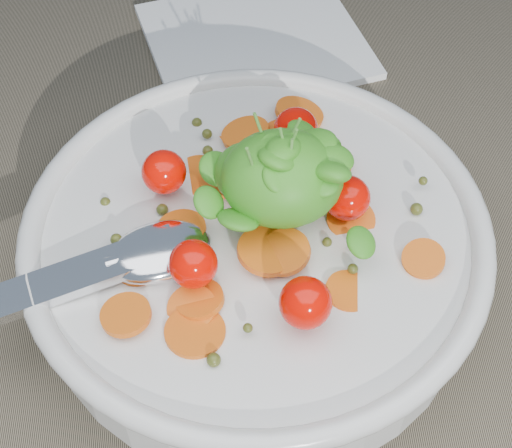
{
  "coord_description": "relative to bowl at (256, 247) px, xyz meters",
  "views": [
    {
      "loc": [
        0.01,
        -0.27,
        0.43
      ],
      "look_at": [
        0.03,
        0.03,
        0.06
      ],
      "focal_mm": 55.0,
      "sensor_mm": 36.0,
      "label": 1
    }
  ],
  "objects": [
    {
      "name": "ground",
      "position": [
        -0.03,
        -0.03,
        -0.03
      ],
      "size": [
        6.0,
        6.0,
        0.0
      ],
      "primitive_type": "plane",
      "color": "#756A54",
      "rests_on": "ground"
    },
    {
      "name": "bowl",
      "position": [
        0.0,
        0.0,
        0.0
      ],
      "size": [
        0.31,
        0.29,
        0.12
      ],
      "color": "silver",
      "rests_on": "ground"
    },
    {
      "name": "napkin",
      "position": [
        0.01,
        0.24,
        -0.03
      ],
      "size": [
        0.21,
        0.19,
        0.01
      ],
      "primitive_type": "cube",
      "rotation": [
        0.0,
        0.0,
        0.27
      ],
      "color": "white",
      "rests_on": "ground"
    }
  ]
}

